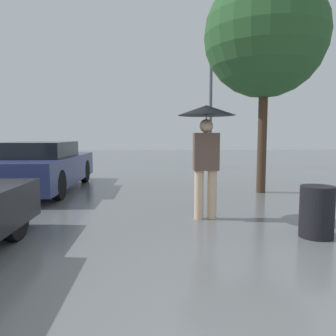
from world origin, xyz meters
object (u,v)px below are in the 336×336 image
Objects in this scene: tree at (265,36)px; trash_bin at (317,212)px; parked_car_farthest at (43,167)px; street_lamp at (211,92)px; pedestrian at (206,134)px.

tree is 7.27× the size of trash_bin.
parked_car_farthest is 0.87× the size of tree.
parked_car_farthest is 8.28m from street_lamp.
pedestrian is at bearing -40.18° from parked_car_farthest.
tree reaches higher than trash_bin.
tree is 6.37m from street_lamp.
street_lamp is (-0.14, 6.35, -0.49)m from tree.
pedestrian is 2.05m from trash_bin.
pedestrian is 0.38× the size of street_lamp.
street_lamp reaches higher than trash_bin.
tree is 4.93m from trash_bin.
pedestrian reaches higher than trash_bin.
trash_bin is at bearing -37.58° from pedestrian.
parked_car_farthest is 6.38m from tree.
pedestrian is at bearing 142.42° from trash_bin.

